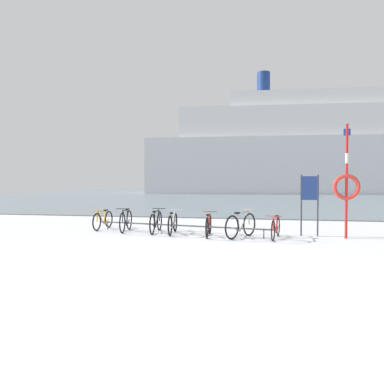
{
  "coord_description": "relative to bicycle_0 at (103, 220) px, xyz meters",
  "views": [
    {
      "loc": [
        1.35,
        -6.99,
        1.67
      ],
      "look_at": [
        -1.43,
        6.95,
        1.33
      ],
      "focal_mm": 33.54,
      "sensor_mm": 36.0,
      "label": 1
    }
  ],
  "objects": [
    {
      "name": "ground",
      "position": [
        4.38,
        48.77,
        -0.38
      ],
      "size": [
        80.0,
        132.0,
        0.08
      ],
      "color": "white"
    },
    {
      "name": "bike_rack",
      "position": [
        2.99,
        -0.64,
        -0.06
      ],
      "size": [
        6.13,
        1.19,
        0.31
      ],
      "color": "#4C5156",
      "rests_on": "ground"
    },
    {
      "name": "bicycle_0",
      "position": [
        0.0,
        0.0,
        0.0
      ],
      "size": [
        0.46,
        1.61,
        0.74
      ],
      "color": "black",
      "rests_on": "ground"
    },
    {
      "name": "bicycle_1",
      "position": [
        1.06,
        -0.42,
        0.04
      ],
      "size": [
        0.46,
        1.65,
        0.83
      ],
      "color": "black",
      "rests_on": "ground"
    },
    {
      "name": "bicycle_2",
      "position": [
        2.16,
        -0.47,
        0.03
      ],
      "size": [
        0.46,
        1.76,
        0.8
      ],
      "color": "black",
      "rests_on": "ground"
    },
    {
      "name": "bicycle_3",
      "position": [
        2.8,
        -0.67,
        0.01
      ],
      "size": [
        0.46,
        1.66,
        0.78
      ],
      "color": "black",
      "rests_on": "ground"
    },
    {
      "name": "bicycle_4",
      "position": [
        4.04,
        -0.97,
        0.01
      ],
      "size": [
        0.46,
        1.61,
        0.76
      ],
      "color": "black",
      "rests_on": "ground"
    },
    {
      "name": "bicycle_5",
      "position": [
        5.06,
        -1.07,
        0.05
      ],
      "size": [
        0.87,
        1.53,
        0.85
      ],
      "color": "black",
      "rests_on": "ground"
    },
    {
      "name": "bicycle_6",
      "position": [
        6.1,
        -1.08,
        0.0
      ],
      "size": [
        0.47,
        1.68,
        0.73
      ],
      "color": "black",
      "rests_on": "ground"
    },
    {
      "name": "info_sign",
      "position": [
        7.16,
        -0.31,
        0.98
      ],
      "size": [
        0.55,
        0.1,
        1.95
      ],
      "color": "#33383D",
      "rests_on": "ground"
    },
    {
      "name": "rescue_post",
      "position": [
        8.2,
        -0.59,
        1.3
      ],
      "size": [
        0.8,
        0.12,
        3.47
      ],
      "color": "red",
      "rests_on": "ground"
    },
    {
      "name": "ferry_ship",
      "position": [
        13.38,
        50.46,
        6.5
      ],
      "size": [
        55.32,
        16.33,
        20.37
      ],
      "color": "silver",
      "rests_on": "ground"
    }
  ]
}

